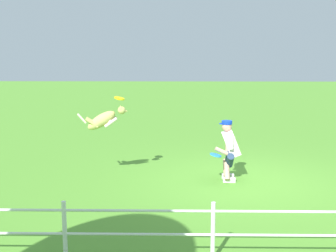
% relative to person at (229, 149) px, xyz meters
% --- Properties ---
extents(ground_plane, '(60.00, 60.00, 0.00)m').
position_rel_person_xyz_m(ground_plane, '(-0.34, 0.16, -0.70)').
color(ground_plane, '#569730').
extents(person, '(0.58, 0.64, 1.29)m').
position_rel_person_xyz_m(person, '(0.00, 0.00, 0.00)').
color(person, silver).
rests_on(person, ground_plane).
extents(dog, '(1.08, 0.36, 0.60)m').
position_rel_person_xyz_m(dog, '(2.67, -0.10, 0.60)').
color(dog, tan).
extents(frisbee_flying, '(0.31, 0.32, 0.10)m').
position_rel_person_xyz_m(frisbee_flying, '(2.34, -0.13, 1.05)').
color(frisbee_flying, yellow).
extents(frisbee_held, '(0.31, 0.32, 0.09)m').
position_rel_person_xyz_m(frisbee_held, '(0.31, 0.23, -0.09)').
color(frisbee_held, '#2788E9').
rests_on(frisbee_held, person).
extents(fence, '(13.77, 0.06, 0.82)m').
position_rel_person_xyz_m(fence, '(-0.34, 3.73, -0.22)').
color(fence, silver).
rests_on(fence, ground_plane).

